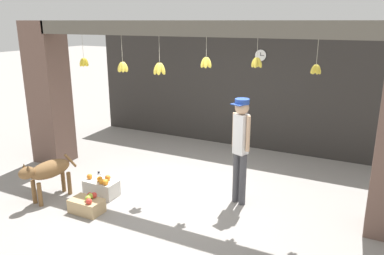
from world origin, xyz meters
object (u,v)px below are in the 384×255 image
at_px(fruit_crate_apples, 87,205).
at_px(water_bottle, 99,179).
at_px(shopkeeper, 241,142).
at_px(dog, 48,171).
at_px(fruit_crate_oranges, 101,187).
at_px(wall_clock, 261,55).

bearing_deg(fruit_crate_apples, water_bottle, 119.05).
bearing_deg(fruit_crate_apples, shopkeeper, 34.40).
height_order(dog, fruit_crate_apples, dog).
bearing_deg(water_bottle, shopkeeper, 12.15).
relative_size(fruit_crate_oranges, water_bottle, 2.02).
height_order(shopkeeper, water_bottle, shopkeeper).
xyz_separation_m(fruit_crate_oranges, fruit_crate_apples, (0.18, -0.57, -0.03)).
distance_m(shopkeeper, fruit_crate_oranges, 2.51).
bearing_deg(shopkeeper, fruit_crate_oranges, 40.48).
bearing_deg(fruit_crate_apples, dog, 176.22).
height_order(dog, shopkeeper, shopkeeper).
distance_m(water_bottle, wall_clock, 4.34).
relative_size(dog, fruit_crate_apples, 2.04).
distance_m(fruit_crate_oranges, water_bottle, 0.40).
bearing_deg(water_bottle, fruit_crate_oranges, -44.14).
relative_size(dog, shopkeeper, 0.60).
relative_size(water_bottle, wall_clock, 1.07).
bearing_deg(dog, water_bottle, 164.01).
bearing_deg(dog, shopkeeper, 125.13).
xyz_separation_m(dog, shopkeeper, (2.88, 1.33, 0.54)).
bearing_deg(water_bottle, dog, -116.41).
distance_m(dog, fruit_crate_oranges, 0.92).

